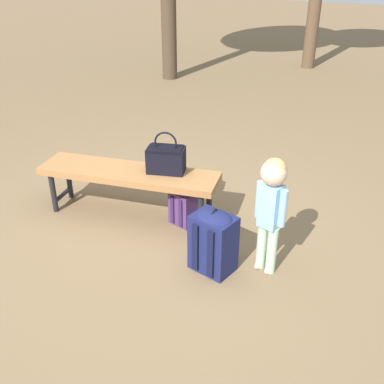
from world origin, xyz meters
TOP-DOWN VIEW (x-y plane):
  - ground_plane at (0.00, 0.00)m, footprint 40.00×40.00m
  - park_bench at (-0.38, 0.19)m, footprint 1.65×0.73m
  - handbag at (-0.08, 0.33)m, footprint 0.36×0.27m
  - child_standing at (0.98, 0.02)m, footprint 0.24×0.19m
  - backpack_large at (0.63, -0.17)m, footprint 0.35×0.32m
  - backpack_small at (0.11, 0.29)m, footprint 0.24×0.22m

SIDE VIEW (x-z plane):
  - ground_plane at x=0.00m, z-range 0.00..0.00m
  - backpack_small at x=0.11m, z-range 0.00..0.36m
  - backpack_large at x=0.63m, z-range 0.00..0.53m
  - park_bench at x=-0.38m, z-range 0.17..0.62m
  - handbag at x=-0.08m, z-range 0.39..0.76m
  - child_standing at x=0.98m, z-range 0.15..1.07m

